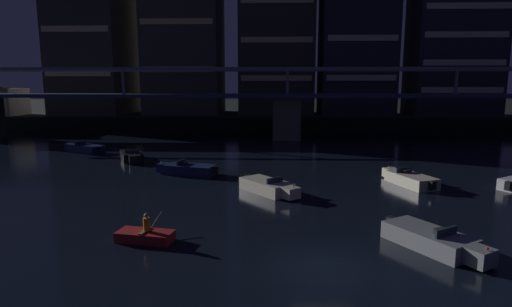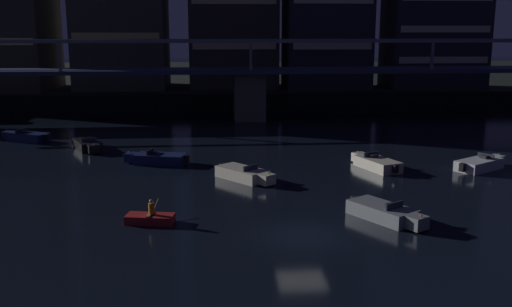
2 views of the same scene
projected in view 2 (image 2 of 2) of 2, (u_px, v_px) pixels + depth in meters
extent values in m
plane|color=black|center=(302.00, 236.00, 29.38)|extent=(400.00, 400.00, 0.00)
cube|color=black|center=(233.00, 78.00, 114.72)|extent=(240.00, 80.00, 2.20)
cube|color=#605B51|center=(249.00, 96.00, 67.58)|extent=(3.60, 4.40, 5.55)
cube|color=#2D3856|center=(249.00, 71.00, 66.95)|extent=(89.33, 6.40, 0.45)
cube|color=slate|center=(251.00, 41.00, 63.41)|extent=(89.33, 0.36, 0.36)
cube|color=slate|center=(247.00, 40.00, 69.06)|extent=(89.33, 0.36, 0.36)
cube|color=slate|center=(60.00, 56.00, 62.11)|extent=(0.30, 0.30, 3.20)
cube|color=slate|center=(251.00, 56.00, 63.75)|extent=(0.30, 0.30, 3.20)
cube|color=slate|center=(432.00, 55.00, 65.38)|extent=(0.30, 0.30, 3.20)
cube|color=#F2D172|center=(116.00, 36.00, 76.13)|extent=(11.53, 0.10, 0.90)
cube|color=beige|center=(234.00, 46.00, 78.78)|extent=(11.54, 0.10, 0.90)
cube|color=beige|center=(234.00, 1.00, 77.51)|extent=(11.54, 0.10, 0.90)
cube|color=beige|center=(333.00, 46.00, 78.09)|extent=(10.87, 0.10, 0.90)
cube|color=beige|center=(334.00, 0.00, 76.82)|extent=(10.87, 0.10, 0.90)
cube|color=#282833|center=(435.00, 14.00, 81.73)|extent=(13.70, 8.08, 20.92)
cube|color=beige|center=(444.00, 60.00, 79.06)|extent=(12.60, 0.10, 0.90)
cube|color=beige|center=(446.00, 29.00, 78.18)|extent=(12.60, 0.10, 0.90)
cube|color=#19234C|center=(28.00, 137.00, 54.54)|extent=(4.30, 3.35, 0.80)
cube|color=#19234C|center=(9.00, 135.00, 55.41)|extent=(1.25, 1.29, 0.70)
cube|color=#283342|center=(21.00, 131.00, 54.73)|extent=(0.69, 1.25, 0.36)
cube|color=#262628|center=(23.00, 131.00, 54.65)|extent=(0.61, 0.68, 0.24)
cube|color=black|center=(46.00, 138.00, 53.74)|extent=(0.48, 0.48, 0.60)
sphere|color=red|center=(6.00, 130.00, 55.41)|extent=(0.12, 0.12, 0.12)
cube|color=beige|center=(242.00, 174.00, 40.54)|extent=(3.88, 4.16, 0.80)
cube|color=beige|center=(266.00, 179.00, 38.85)|extent=(1.34, 1.32, 0.70)
cube|color=#283342|center=(251.00, 168.00, 39.83)|extent=(1.10, 0.94, 0.36)
cube|color=#262628|center=(248.00, 168.00, 40.01)|extent=(0.69, 0.67, 0.24)
cube|color=black|center=(222.00, 167.00, 42.03)|extent=(0.51, 0.51, 0.60)
sphere|color=#33D84C|center=(269.00, 174.00, 38.58)|extent=(0.12, 0.12, 0.12)
cube|color=#19234C|center=(160.00, 159.00, 45.21)|extent=(4.23, 2.71, 0.80)
cube|color=#19234C|center=(132.00, 157.00, 45.60)|extent=(1.12, 1.18, 0.70)
cube|color=#283342|center=(150.00, 151.00, 45.23)|extent=(0.43, 1.33, 0.36)
cube|color=#262628|center=(153.00, 152.00, 45.20)|extent=(0.53, 0.64, 0.24)
cube|color=black|center=(187.00, 159.00, 44.83)|extent=(0.44, 0.44, 0.60)
sphere|color=beige|center=(128.00, 152.00, 45.55)|extent=(0.12, 0.12, 0.12)
cube|color=silver|center=(479.00, 165.00, 43.29)|extent=(4.27, 3.61, 0.80)
cube|color=silver|center=(496.00, 160.00, 44.69)|extent=(1.29, 1.32, 0.70)
cube|color=#283342|center=(486.00, 156.00, 43.67)|extent=(0.81, 1.19, 0.36)
cube|color=#262628|center=(484.00, 157.00, 43.53)|extent=(0.64, 0.69, 0.24)
cube|color=black|center=(462.00, 167.00, 42.00)|extent=(0.50, 0.50, 0.60)
sphere|color=#33D84C|center=(499.00, 154.00, 44.75)|extent=(0.12, 0.12, 0.12)
cube|color=beige|center=(378.00, 164.00, 43.50)|extent=(3.01, 4.29, 0.80)
cube|color=beige|center=(359.00, 157.00, 45.63)|extent=(1.23, 1.18, 0.70)
cube|color=#283342|center=(371.00, 154.00, 44.14)|extent=(1.31, 0.55, 0.36)
cube|color=#262628|center=(373.00, 156.00, 43.92)|extent=(0.66, 0.56, 0.24)
cube|color=black|center=(395.00, 169.00, 41.56)|extent=(0.46, 0.46, 0.60)
sphere|color=#33D84C|center=(358.00, 151.00, 45.77)|extent=(0.12, 0.12, 0.12)
cube|color=black|center=(87.00, 144.00, 51.01)|extent=(3.28, 4.30, 0.80)
cube|color=black|center=(94.00, 149.00, 48.95)|extent=(1.28, 1.23, 0.70)
cube|color=#283342|center=(89.00, 140.00, 50.16)|extent=(1.27, 0.66, 0.36)
cube|color=#262628|center=(88.00, 140.00, 50.39)|extent=(0.68, 0.60, 0.24)
cube|color=black|center=(81.00, 139.00, 52.82)|extent=(0.48, 0.48, 0.60)
sphere|color=beige|center=(94.00, 144.00, 48.65)|extent=(0.12, 0.12, 0.12)
cube|color=gray|center=(382.00, 212.00, 31.99)|extent=(3.57, 4.28, 0.80)
cube|color=gray|center=(417.00, 222.00, 30.07)|extent=(1.31, 1.28, 0.70)
cube|color=#283342|center=(394.00, 206.00, 31.19)|extent=(1.20, 0.79, 0.36)
cube|color=#262628|center=(391.00, 205.00, 31.40)|extent=(0.69, 0.63, 0.24)
cube|color=black|center=(354.00, 201.00, 33.67)|extent=(0.49, 0.49, 0.60)
sphere|color=red|center=(421.00, 216.00, 29.79)|extent=(0.12, 0.12, 0.12)
cube|color=maroon|center=(150.00, 219.00, 31.28)|extent=(2.75, 1.55, 0.48)
cube|color=#7F6647|center=(150.00, 214.00, 31.22)|extent=(0.37, 1.01, 0.06)
cylinder|color=orange|center=(151.00, 208.00, 31.14)|extent=(0.32, 0.32, 0.60)
sphere|color=tan|center=(151.00, 201.00, 31.06)|extent=(0.22, 0.22, 0.22)
cylinder|color=olive|center=(155.00, 207.00, 32.23)|extent=(0.32, 1.51, 0.59)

